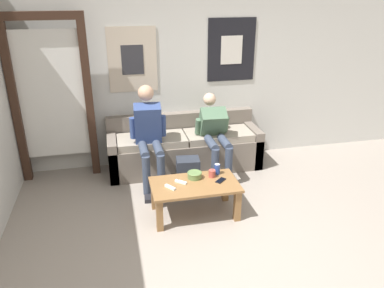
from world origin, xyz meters
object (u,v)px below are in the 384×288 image
(coffee_table, at_px, (195,189))
(cell_phone, at_px, (221,180))
(pillar_candle, at_px, (212,173))
(person_seated_adult, at_px, (149,133))
(backpack, at_px, (188,175))
(ceramic_bowl, at_px, (195,175))
(couch, at_px, (185,149))
(drink_can_blue, at_px, (217,169))
(game_controller_near_right, at_px, (181,182))
(person_seated_teen, at_px, (215,133))
(game_controller_near_left, at_px, (170,187))

(coffee_table, height_order, cell_phone, cell_phone)
(cell_phone, bearing_deg, coffee_table, 179.32)
(pillar_candle, bearing_deg, person_seated_adult, 129.31)
(person_seated_adult, relative_size, backpack, 2.97)
(coffee_table, bearing_deg, pillar_candle, 26.08)
(ceramic_bowl, height_order, pillar_candle, pillar_candle)
(cell_phone, bearing_deg, person_seated_adult, 128.34)
(couch, height_order, pillar_candle, couch)
(person_seated_adult, bearing_deg, drink_can_blue, -44.97)
(couch, height_order, cell_phone, couch)
(game_controller_near_right, bearing_deg, person_seated_teen, 53.56)
(person_seated_teen, distance_m, game_controller_near_left, 1.24)
(cell_phone, bearing_deg, person_seated_teen, 78.45)
(coffee_table, height_order, game_controller_near_right, game_controller_near_right)
(drink_can_blue, bearing_deg, backpack, 123.91)
(ceramic_bowl, bearing_deg, coffee_table, -102.40)
(drink_can_blue, xyz_separation_m, game_controller_near_right, (-0.46, -0.12, -0.05))
(ceramic_bowl, height_order, game_controller_near_right, ceramic_bowl)
(coffee_table, relative_size, drink_can_blue, 7.85)
(ceramic_bowl, relative_size, drink_can_blue, 1.35)
(coffee_table, height_order, person_seated_teen, person_seated_teen)
(person_seated_adult, distance_m, drink_can_blue, 1.02)
(backpack, height_order, ceramic_bowl, ceramic_bowl)
(coffee_table, height_order, ceramic_bowl, ceramic_bowl)
(couch, distance_m, person_seated_adult, 0.75)
(drink_can_blue, xyz_separation_m, cell_phone, (-0.01, -0.18, -0.06))
(person_seated_teen, relative_size, game_controller_near_left, 7.86)
(person_seated_adult, relative_size, game_controller_near_left, 9.28)
(backpack, xyz_separation_m, drink_can_blue, (0.26, -0.39, 0.25))
(game_controller_near_left, bearing_deg, coffee_table, 8.87)
(ceramic_bowl, height_order, drink_can_blue, drink_can_blue)
(drink_can_blue, relative_size, cell_phone, 0.86)
(person_seated_teen, bearing_deg, game_controller_near_right, -126.44)
(coffee_table, distance_m, game_controller_near_left, 0.30)
(drink_can_blue, xyz_separation_m, game_controller_near_left, (-0.59, -0.22, -0.05))
(backpack, bearing_deg, couch, 82.15)
(game_controller_near_left, bearing_deg, backpack, 61.66)
(ceramic_bowl, height_order, game_controller_near_left, ceramic_bowl)
(coffee_table, relative_size, cell_phone, 6.72)
(person_seated_adult, xyz_separation_m, game_controller_near_right, (0.24, -0.82, -0.30))
(coffee_table, distance_m, person_seated_adult, 1.03)
(backpack, distance_m, ceramic_bowl, 0.49)
(coffee_table, relative_size, game_controller_near_left, 7.07)
(backpack, xyz_separation_m, cell_phone, (0.26, -0.57, 0.19))
(couch, relative_size, person_seated_teen, 1.96)
(person_seated_adult, xyz_separation_m, drink_can_blue, (0.70, -0.70, -0.25))
(drink_can_blue, bearing_deg, couch, 99.43)
(person_seated_adult, xyz_separation_m, game_controller_near_left, (0.11, -0.92, -0.30))
(couch, height_order, game_controller_near_left, couch)
(person_seated_adult, height_order, pillar_candle, person_seated_adult)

